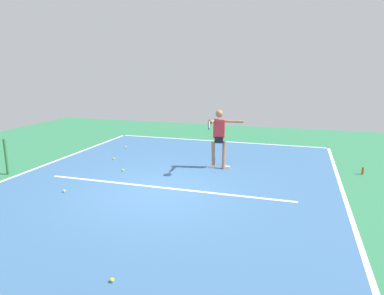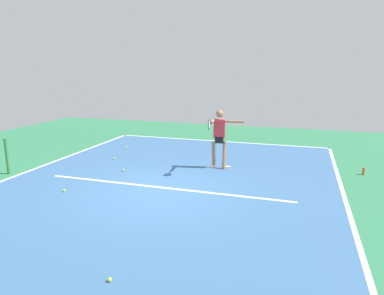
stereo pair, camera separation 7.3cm
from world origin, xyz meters
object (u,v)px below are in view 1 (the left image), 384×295
tennis_ball_near_service_line (64,191)px  tennis_ball_by_baseline (112,280)px  tennis_player (219,135)px  tennis_ball_far_corner (126,147)px  water_bottle (363,171)px  net_post (6,157)px  tennis_ball_near_player (123,170)px  tennis_ball_by_sideline (114,159)px

tennis_ball_near_service_line → tennis_ball_by_baseline: same height
tennis_player → tennis_ball_near_service_line: tennis_player is taller
tennis_ball_by_baseline → tennis_ball_far_corner: size_ratio=1.00×
tennis_player → tennis_ball_near_service_line: (3.25, 3.28, -1.04)m
water_bottle → tennis_player: bearing=8.6°
tennis_ball_far_corner → tennis_ball_by_baseline: bearing=116.5°
net_post → tennis_player: 6.33m
tennis_ball_by_baseline → tennis_ball_near_player: bearing=-63.4°
net_post → tennis_ball_near_player: bearing=-157.4°
net_post → tennis_ball_far_corner: (-1.68, -4.14, -0.50)m
net_post → tennis_ball_by_sideline: (-2.14, -2.42, -0.50)m
tennis_ball_by_sideline → water_bottle: size_ratio=0.30×
tennis_ball_near_service_line → tennis_ball_near_player: (-0.54, -2.09, 0.00)m
tennis_player → tennis_ball_near_player: 3.13m
tennis_player → tennis_ball_near_player: tennis_player is taller
tennis_ball_near_player → tennis_ball_near_service_line: bearing=75.5°
tennis_ball_far_corner → water_bottle: 8.41m
tennis_ball_near_service_line → tennis_ball_far_corner: size_ratio=1.00×
tennis_ball_by_baseline → tennis_ball_far_corner: bearing=-63.5°
tennis_ball_by_baseline → tennis_player: bearing=-91.4°
net_post → tennis_ball_by_sideline: bearing=-131.5°
net_post → tennis_ball_by_baseline: bearing=146.0°
tennis_player → tennis_ball_far_corner: (4.12, -1.67, -1.04)m
tennis_player → tennis_ball_near_service_line: bearing=39.5°
tennis_ball_near_service_line → tennis_ball_near_player: same height
tennis_ball_by_sideline → tennis_player: bearing=-179.2°
tennis_ball_far_corner → tennis_ball_near_player: bearing=116.4°
tennis_ball_near_service_line → water_bottle: water_bottle is taller
tennis_player → tennis_ball_near_player: (2.71, 1.19, -1.04)m
tennis_ball_by_sideline → tennis_ball_by_baseline: same height
tennis_ball_by_baseline → tennis_ball_near_player: 5.70m
tennis_ball_by_sideline → net_post: bearing=48.5°
tennis_ball_by_baseline → water_bottle: (-4.38, -6.91, 0.08)m
tennis_ball_near_service_line → tennis_ball_by_sideline: bearing=-82.6°
tennis_ball_near_player → tennis_ball_far_corner: same height
tennis_ball_near_service_line → tennis_player: bearing=-134.8°
tennis_ball_near_service_line → tennis_ball_by_baseline: (-3.09, 3.00, 0.00)m
tennis_ball_far_corner → net_post: bearing=67.9°
net_post → tennis_ball_far_corner: 4.50m
net_post → tennis_ball_near_player: (-3.10, -1.29, -0.50)m
net_post → water_bottle: net_post is taller
water_bottle → tennis_ball_by_sideline: bearing=5.0°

